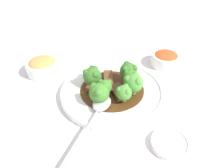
{
  "coord_description": "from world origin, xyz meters",
  "views": [
    {
      "loc": [
        -0.2,
        -0.41,
        0.39
      ],
      "look_at": [
        0.0,
        0.0,
        0.03
      ],
      "focal_mm": 35.0,
      "sensor_mm": 36.0,
      "label": 1
    }
  ],
  "objects_px": {
    "broccoli_floret_4": "(124,92)",
    "side_bowl_kimchi": "(165,58)",
    "sauce_dish": "(170,143)",
    "broccoli_floret_5": "(93,72)",
    "beef_strip_1": "(96,89)",
    "broccoli_floret_7": "(133,83)",
    "beef_strip_0": "(119,92)",
    "broccoli_floret_0": "(105,87)",
    "broccoli_floret_6": "(99,92)",
    "broccoli_floret_2": "(128,71)",
    "main_plate": "(112,91)",
    "beef_strip_2": "(108,79)",
    "broccoli_floret_1": "(92,76)",
    "serving_spoon": "(98,110)",
    "side_bowl_appetizer": "(43,66)",
    "broccoli_floret_3": "(130,77)"
  },
  "relations": [
    {
      "from": "beef_strip_0",
      "to": "side_bowl_appetizer",
      "type": "bearing_deg",
      "value": 125.93
    },
    {
      "from": "beef_strip_0",
      "to": "broccoli_floret_3",
      "type": "height_order",
      "value": "broccoli_floret_3"
    },
    {
      "from": "broccoli_floret_2",
      "to": "serving_spoon",
      "type": "xyz_separation_m",
      "value": [
        -0.12,
        -0.07,
        -0.03
      ]
    },
    {
      "from": "beef_strip_0",
      "to": "broccoli_floret_1",
      "type": "height_order",
      "value": "broccoli_floret_1"
    },
    {
      "from": "serving_spoon",
      "to": "side_bowl_kimchi",
      "type": "distance_m",
      "value": 0.31
    },
    {
      "from": "broccoli_floret_6",
      "to": "broccoli_floret_2",
      "type": "bearing_deg",
      "value": 22.58
    },
    {
      "from": "beef_strip_1",
      "to": "broccoli_floret_4",
      "type": "bearing_deg",
      "value": -53.92
    },
    {
      "from": "broccoli_floret_0",
      "to": "sauce_dish",
      "type": "bearing_deg",
      "value": -72.62
    },
    {
      "from": "broccoli_floret_5",
      "to": "sauce_dish",
      "type": "distance_m",
      "value": 0.28
    },
    {
      "from": "broccoli_floret_5",
      "to": "sauce_dish",
      "type": "relative_size",
      "value": 0.5
    },
    {
      "from": "beef_strip_0",
      "to": "broccoli_floret_0",
      "type": "bearing_deg",
      "value": 157.69
    },
    {
      "from": "broccoli_floret_4",
      "to": "sauce_dish",
      "type": "relative_size",
      "value": 0.54
    },
    {
      "from": "serving_spoon",
      "to": "main_plate",
      "type": "bearing_deg",
      "value": 42.93
    },
    {
      "from": "broccoli_floret_2",
      "to": "broccoli_floret_1",
      "type": "bearing_deg",
      "value": 162.48
    },
    {
      "from": "main_plate",
      "to": "broccoli_floret_6",
      "type": "distance_m",
      "value": 0.07
    },
    {
      "from": "main_plate",
      "to": "side_bowl_appetizer",
      "type": "bearing_deg",
      "value": 127.98
    },
    {
      "from": "broccoli_floret_2",
      "to": "broccoli_floret_6",
      "type": "xyz_separation_m",
      "value": [
        -0.11,
        -0.04,
        -0.0
      ]
    },
    {
      "from": "beef_strip_1",
      "to": "broccoli_floret_7",
      "type": "distance_m",
      "value": 0.1
    },
    {
      "from": "broccoli_floret_0",
      "to": "broccoli_floret_6",
      "type": "xyz_separation_m",
      "value": [
        -0.02,
        -0.02,
        0.01
      ]
    },
    {
      "from": "broccoli_floret_1",
      "to": "broccoli_floret_3",
      "type": "bearing_deg",
      "value": -33.33
    },
    {
      "from": "broccoli_floret_6",
      "to": "broccoli_floret_7",
      "type": "distance_m",
      "value": 0.09
    },
    {
      "from": "beef_strip_0",
      "to": "broccoli_floret_0",
      "type": "relative_size",
      "value": 1.65
    },
    {
      "from": "main_plate",
      "to": "beef_strip_0",
      "type": "bearing_deg",
      "value": -72.56
    },
    {
      "from": "main_plate",
      "to": "sauce_dish",
      "type": "xyz_separation_m",
      "value": [
        0.03,
        -0.21,
        -0.0
      ]
    },
    {
      "from": "beef_strip_0",
      "to": "side_bowl_kimchi",
      "type": "bearing_deg",
      "value": 21.03
    },
    {
      "from": "broccoli_floret_4",
      "to": "side_bowl_kimchi",
      "type": "bearing_deg",
      "value": 27.49
    },
    {
      "from": "beef_strip_2",
      "to": "broccoli_floret_1",
      "type": "bearing_deg",
      "value": 176.32
    },
    {
      "from": "main_plate",
      "to": "broccoli_floret_7",
      "type": "bearing_deg",
      "value": -45.08
    },
    {
      "from": "broccoli_floret_6",
      "to": "main_plate",
      "type": "bearing_deg",
      "value": 32.95
    },
    {
      "from": "broccoli_floret_0",
      "to": "broccoli_floret_2",
      "type": "distance_m",
      "value": 0.08
    },
    {
      "from": "broccoli_floret_6",
      "to": "side_bowl_appetizer",
      "type": "distance_m",
      "value": 0.24
    },
    {
      "from": "broccoli_floret_5",
      "to": "broccoli_floret_7",
      "type": "relative_size",
      "value": 0.71
    },
    {
      "from": "beef_strip_0",
      "to": "broccoli_floret_6",
      "type": "bearing_deg",
      "value": -172.64
    },
    {
      "from": "beef_strip_2",
      "to": "broccoli_floret_3",
      "type": "bearing_deg",
      "value": -53.86
    },
    {
      "from": "broccoli_floret_0",
      "to": "broccoli_floret_3",
      "type": "bearing_deg",
      "value": -2.97
    },
    {
      "from": "broccoli_floret_3",
      "to": "broccoli_floret_5",
      "type": "height_order",
      "value": "broccoli_floret_3"
    },
    {
      "from": "main_plate",
      "to": "side_bowl_kimchi",
      "type": "xyz_separation_m",
      "value": [
        0.22,
        0.06,
        0.01
      ]
    },
    {
      "from": "broccoli_floret_0",
      "to": "side_bowl_appetizer",
      "type": "relative_size",
      "value": 0.41
    },
    {
      "from": "side_bowl_kimchi",
      "to": "sauce_dish",
      "type": "relative_size",
      "value": 1.13
    },
    {
      "from": "broccoli_floret_4",
      "to": "beef_strip_1",
      "type": "bearing_deg",
      "value": 126.08
    },
    {
      "from": "beef_strip_2",
      "to": "broccoli_floret_6",
      "type": "relative_size",
      "value": 1.46
    },
    {
      "from": "beef_strip_0",
      "to": "broccoli_floret_6",
      "type": "relative_size",
      "value": 1.28
    },
    {
      "from": "beef_strip_1",
      "to": "broccoli_floret_2",
      "type": "bearing_deg",
      "value": 1.24
    },
    {
      "from": "broccoli_floret_0",
      "to": "broccoli_floret_5",
      "type": "distance_m",
      "value": 0.07
    },
    {
      "from": "side_bowl_appetizer",
      "to": "serving_spoon",
      "type": "bearing_deg",
      "value": -72.91
    },
    {
      "from": "beef_strip_2",
      "to": "sauce_dish",
      "type": "distance_m",
      "value": 0.25
    },
    {
      "from": "side_bowl_kimchi",
      "to": "sauce_dish",
      "type": "xyz_separation_m",
      "value": [
        -0.18,
        -0.26,
        -0.02
      ]
    },
    {
      "from": "side_bowl_kimchi",
      "to": "side_bowl_appetizer",
      "type": "distance_m",
      "value": 0.39
    },
    {
      "from": "beef_strip_0",
      "to": "broccoli_floret_5",
      "type": "distance_m",
      "value": 0.1
    },
    {
      "from": "side_bowl_appetizer",
      "to": "broccoli_floret_4",
      "type": "bearing_deg",
      "value": -58.06
    }
  ]
}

